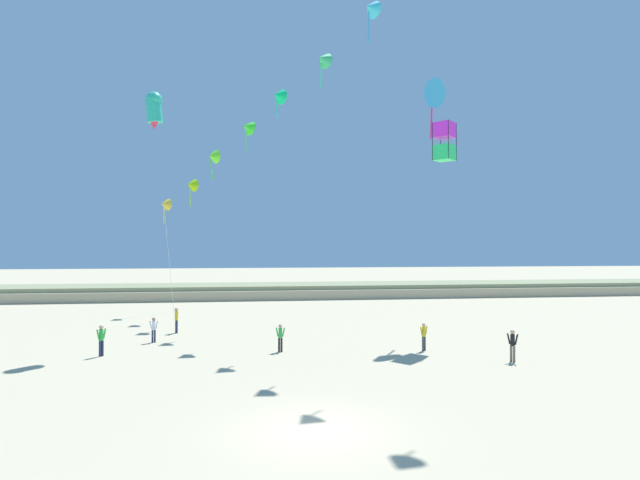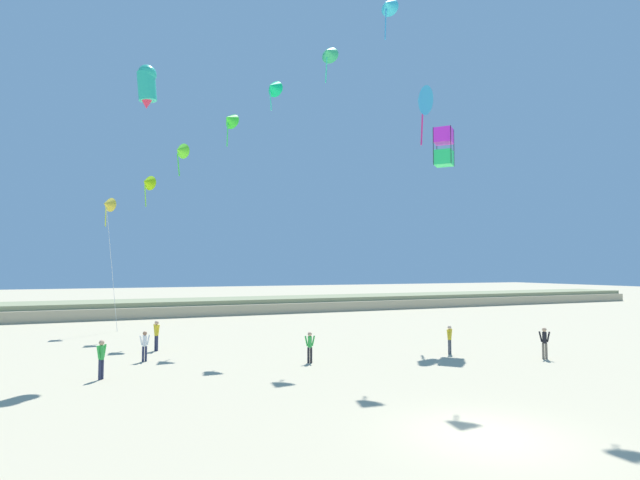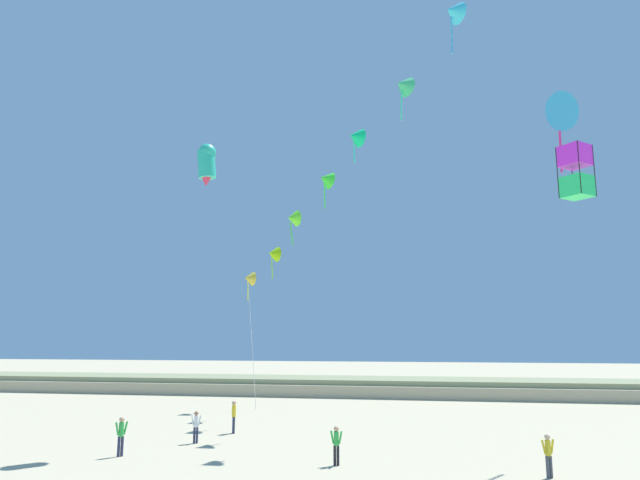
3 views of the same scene
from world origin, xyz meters
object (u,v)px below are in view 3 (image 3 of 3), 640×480
(person_near_right, at_px, (196,425))
(person_far_center, at_px, (336,443))
(large_kite_high_solo, at_px, (207,163))
(person_near_left, at_px, (121,433))
(large_kite_mid_trail, at_px, (576,172))
(large_kite_low_lead, at_px, (558,112))
(person_far_left, at_px, (548,452))
(person_mid_center, at_px, (234,414))

(person_near_right, height_order, person_far_center, person_far_center)
(person_near_right, relative_size, large_kite_high_solo, 0.65)
(person_near_left, height_order, large_kite_high_solo, large_kite_high_solo)
(large_kite_mid_trail, bearing_deg, large_kite_low_lead, 90.38)
(person_near_left, relative_size, person_far_center, 1.08)
(person_near_left, xyz_separation_m, large_kite_mid_trail, (20.75, 3.16, 11.96))
(person_far_center, relative_size, large_kite_mid_trail, 0.63)
(person_near_right, bearing_deg, large_kite_mid_trail, -1.53)
(person_near_left, height_order, person_near_right, person_near_left)
(large_kite_low_lead, bearing_deg, large_kite_high_solo, -175.62)
(person_near_left, bearing_deg, large_kite_low_lead, 15.06)
(person_far_left, bearing_deg, large_kite_mid_trail, 54.62)
(large_kite_high_solo, bearing_deg, large_kite_low_lead, 4.38)
(person_near_left, xyz_separation_m, large_kite_high_solo, (1.92, 4.14, 13.74))
(person_far_center, xyz_separation_m, large_kite_high_solo, (-7.83, 4.22, 13.81))
(person_near_right, relative_size, large_kite_low_lead, 0.36)
(person_mid_center, bearing_deg, person_near_left, -112.80)
(person_mid_center, bearing_deg, large_kite_low_lead, -4.29)
(large_kite_low_lead, bearing_deg, person_near_left, -164.94)
(person_far_left, height_order, person_far_center, person_far_left)
(person_near_right, distance_m, person_far_left, 16.53)
(large_kite_high_solo, bearing_deg, person_mid_center, 70.41)
(person_near_right, xyz_separation_m, person_far_left, (15.93, -4.43, 0.02))
(person_near_left, bearing_deg, person_far_left, -2.44)
(large_kite_high_solo, bearing_deg, person_near_right, -76.50)
(person_near_right, bearing_deg, person_far_center, -25.89)
(person_far_left, bearing_deg, person_mid_center, 152.96)
(person_near_right, xyz_separation_m, large_kite_mid_trail, (18.72, -0.50, 12.04))
(person_near_right, xyz_separation_m, person_mid_center, (0.87, 3.25, 0.11))
(person_mid_center, relative_size, large_kite_low_lead, 0.40)
(person_near_right, height_order, person_mid_center, person_mid_center)
(person_near_left, bearing_deg, person_mid_center, 67.20)
(person_mid_center, height_order, large_kite_mid_trail, large_kite_mid_trail)
(person_far_left, relative_size, person_far_center, 1.01)
(person_far_left, relative_size, large_kite_high_solo, 0.66)
(person_far_left, height_order, large_kite_low_lead, large_kite_low_lead)
(person_near_right, distance_m, large_kite_low_lead, 24.67)
(person_near_right, xyz_separation_m, large_kite_low_lead, (18.70, 1.92, 15.98))
(large_kite_low_lead, xyz_separation_m, large_kite_high_solo, (-18.82, -1.44, -2.16))
(person_mid_center, bearing_deg, large_kite_high_solo, -109.59)
(person_far_left, distance_m, person_far_center, 8.24)
(person_near_right, height_order, person_far_left, person_far_left)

